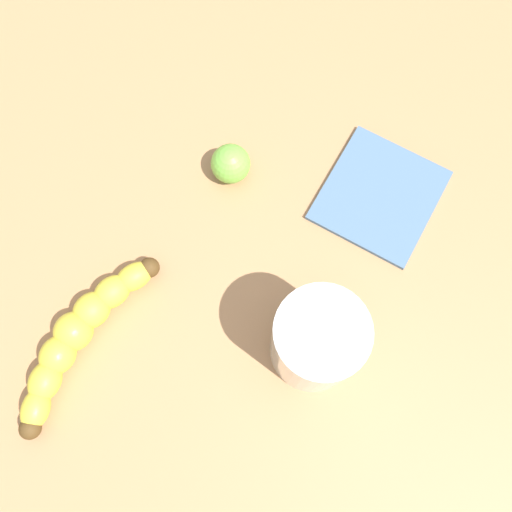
# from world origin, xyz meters

# --- Properties ---
(wooden_tabletop) EXTENTS (1.20, 1.20, 0.03)m
(wooden_tabletop) POSITION_xyz_m (0.00, 0.00, 0.01)
(wooden_tabletop) COLOR #AC7B4F
(wooden_tabletop) RESTS_ON ground
(banana) EXTENTS (0.08, 0.21, 0.04)m
(banana) POSITION_xyz_m (0.14, 0.13, 0.05)
(banana) COLOR yellow
(banana) RESTS_ON wooden_tabletop
(smoothie_glass) EXTENTS (0.09, 0.09, 0.11)m
(smoothie_glass) POSITION_xyz_m (-0.03, -0.03, 0.08)
(smoothie_glass) COLOR silver
(smoothie_glass) RESTS_ON wooden_tabletop
(lime_fruit) EXTENTS (0.04, 0.04, 0.04)m
(lime_fruit) POSITION_xyz_m (0.18, -0.11, 0.05)
(lime_fruit) COLOR #75C142
(lime_fruit) RESTS_ON wooden_tabletop
(folded_napkin) EXTENTS (0.15, 0.16, 0.01)m
(folded_napkin) POSITION_xyz_m (0.04, -0.21, 0.03)
(folded_napkin) COLOR slate
(folded_napkin) RESTS_ON wooden_tabletop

